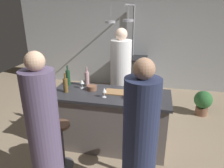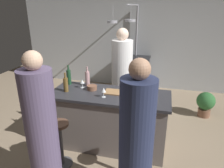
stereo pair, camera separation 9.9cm
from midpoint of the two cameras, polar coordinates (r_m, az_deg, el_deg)
ground_plane at (r=3.57m, az=0.20°, el=-16.03°), size 9.00×9.00×0.00m
back_wall at (r=5.73m, az=7.40°, el=12.10°), size 6.40×0.16×2.60m
kitchen_island at (r=3.32m, az=0.21°, el=-9.76°), size 1.80×0.72×0.90m
stove_range at (r=5.54m, az=6.46°, el=2.77°), size 0.80×0.64×0.89m
chef at (r=3.88m, az=3.41°, el=0.89°), size 0.38×0.38×1.78m
bar_stool_left at (r=3.05m, az=-12.93°, el=-15.23°), size 0.28×0.28×0.68m
guest_left at (r=2.55m, az=-17.55°, el=-12.00°), size 0.36×0.36×1.72m
bar_stool_right at (r=2.79m, az=8.71°, el=-18.75°), size 0.28×0.28×0.68m
guest_right at (r=2.27m, az=7.89°, el=-16.01°), size 0.36×0.36×1.70m
overhead_pot_rack at (r=4.91m, az=5.73°, el=14.07°), size 0.55×1.49×2.17m
potted_plant at (r=4.64m, az=24.77°, el=-4.71°), size 0.36×0.36×0.52m
cutting_board at (r=3.15m, az=1.76°, el=-2.25°), size 0.32×0.22×0.02m
pepper_mill at (r=2.80m, az=10.80°, el=-3.53°), size 0.05×0.05×0.21m
wine_bottle_green at (r=3.52m, az=-10.94°, el=1.94°), size 0.07×0.07×0.33m
wine_bottle_amber at (r=3.23m, az=-11.69°, el=-0.10°), size 0.07×0.07×0.30m
wine_bottle_rose at (r=3.40m, az=-5.90°, el=1.53°), size 0.07×0.07×0.33m
wine_glass_near_right_guest at (r=2.96m, az=-1.35°, el=-1.77°), size 0.07×0.07×0.15m
wine_glass_near_left_guest at (r=3.33m, az=-7.33°, el=0.63°), size 0.07×0.07×0.15m
mixing_bowl_wooden at (r=3.26m, az=-4.63°, el=-0.99°), size 0.15×0.15×0.07m
mixing_bowl_steel at (r=2.95m, az=6.01°, el=-3.56°), size 0.14×0.14×0.07m
mixing_bowl_ceramic at (r=3.09m, az=9.22°, el=-2.41°), size 0.14×0.14×0.08m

